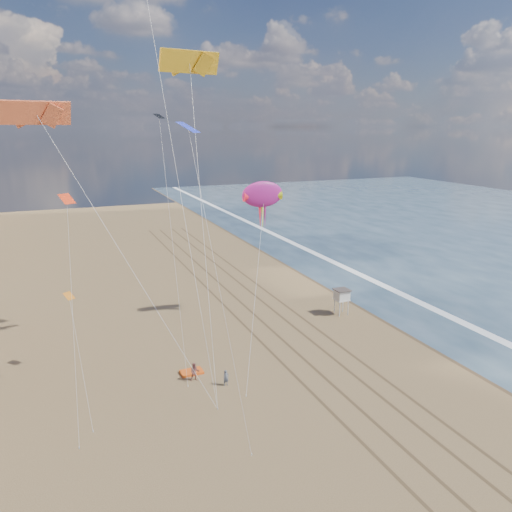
{
  "coord_description": "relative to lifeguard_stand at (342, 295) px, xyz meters",
  "views": [
    {
      "loc": [
        -20.65,
        -20.71,
        22.6
      ],
      "look_at": [
        -1.49,
        26.0,
        9.5
      ],
      "focal_mm": 35.0,
      "sensor_mm": 36.0,
      "label": 1
    }
  ],
  "objects": [
    {
      "name": "lifeguard_stand",
      "position": [
        0.0,
        0.0,
        0.0
      ],
      "size": [
        1.8,
        1.8,
        3.25
      ],
      "color": "silver",
      "rests_on": "ground"
    },
    {
      "name": "show_kite",
      "position": [
        -9.29,
        3.23,
        12.47
      ],
      "size": [
        6.76,
        9.05,
        23.67
      ],
      "color": "#A11877",
      "rests_on": "ground"
    },
    {
      "name": "small_kites",
      "position": [
        -25.62,
        -6.84,
        16.49
      ],
      "size": [
        11.44,
        16.3,
        16.68
      ],
      "color": "blue",
      "rests_on": "ground"
    },
    {
      "name": "foam",
      "position": [
        11.97,
        10.85,
        -2.5
      ],
      "size": [
        260.0,
        260.0,
        0.0
      ],
      "primitive_type": "plane",
      "color": "white",
      "rests_on": "ground"
    },
    {
      "name": "tracks",
      "position": [
        -8.68,
        0.85,
        -2.5
      ],
      "size": [
        7.68,
        120.0,
        0.01
      ],
      "color": "brown",
      "rests_on": "ground"
    },
    {
      "name": "grounded_kite",
      "position": [
        -21.25,
        -7.86,
        -2.39
      ],
      "size": [
        2.12,
        1.39,
        0.24
      ],
      "primitive_type": "cube",
      "rotation": [
        0.0,
        0.0,
        0.04
      ],
      "color": "#F55914",
      "rests_on": "ground"
    },
    {
      "name": "kite_flyer_a",
      "position": [
        -18.97,
        -11.28,
        -1.76
      ],
      "size": [
        0.59,
        0.44,
        1.48
      ],
      "primitive_type": "imported",
      "rotation": [
        0.0,
        0.0,
        0.17
      ],
      "color": "#4E5665",
      "rests_on": "ground"
    },
    {
      "name": "wet_sand",
      "position": [
        7.77,
        10.85,
        -2.5
      ],
      "size": [
        260.0,
        260.0,
        0.0
      ],
      "primitive_type": "plane",
      "color": "#42301E",
      "rests_on": "ground"
    },
    {
      "name": "parafoils",
      "position": [
        -24.43,
        -5.9,
        28.94
      ],
      "size": [
        18.41,
        8.38,
        16.56
      ],
      "color": "black",
      "rests_on": "ground"
    },
    {
      "name": "kite_flyer_b",
      "position": [
        -21.34,
        -9.36,
        -1.63
      ],
      "size": [
        0.96,
        0.81,
        1.75
      ],
      "primitive_type": "imported",
      "rotation": [
        0.0,
        0.0,
        -0.19
      ],
      "color": "brown",
      "rests_on": "ground"
    },
    {
      "name": "ground",
      "position": [
        -11.23,
        -29.15,
        -2.51
      ],
      "size": [
        260.0,
        260.0,
        0.0
      ],
      "primitive_type": "plane",
      "color": "brown",
      "rests_on": "ground"
    }
  ]
}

